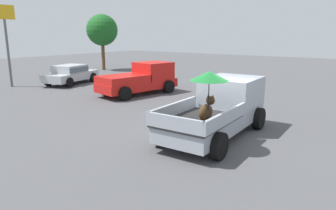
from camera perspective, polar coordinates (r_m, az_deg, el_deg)
ground_plane at (r=10.90m, az=8.44°, el=-5.75°), size 80.00×80.00×0.00m
pickup_truck_main at (r=11.01m, az=9.67°, el=-0.35°), size 5.10×2.37×2.42m
pickup_truck_red at (r=18.29m, az=-5.10°, el=4.79°), size 5.06×2.88×1.80m
parked_sedan_near at (r=22.99m, az=-17.50°, el=5.59°), size 4.61×2.81×1.33m
motel_sign at (r=23.05m, az=-27.76°, el=12.13°), size 1.40×0.16×5.27m
tree_by_lot at (r=31.03m, az=-12.06°, el=13.32°), size 2.96×2.96×5.29m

